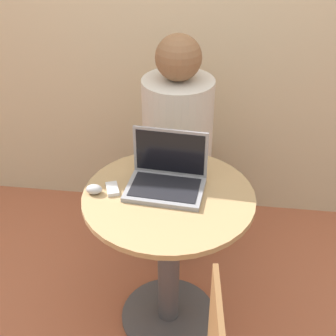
# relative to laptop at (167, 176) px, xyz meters

# --- Properties ---
(ground_plane) EXTENTS (12.00, 12.00, 0.00)m
(ground_plane) POSITION_rel_laptop_xyz_m (0.02, -0.06, -0.81)
(ground_plane) COLOR #B26042
(back_wall) EXTENTS (7.00, 0.05, 2.60)m
(back_wall) POSITION_rel_laptop_xyz_m (0.02, 0.94, 0.49)
(back_wall) COLOR beige
(back_wall) RESTS_ON ground_plane
(round_table) EXTENTS (0.72, 0.72, 0.76)m
(round_table) POSITION_rel_laptop_xyz_m (0.02, -0.06, -0.31)
(round_table) COLOR #4C4C51
(round_table) RESTS_ON ground_plane
(laptop) EXTENTS (0.34, 0.25, 0.24)m
(laptop) POSITION_rel_laptop_xyz_m (0.00, 0.00, 0.00)
(laptop) COLOR gray
(laptop) RESTS_ON round_table
(cell_phone) EXTENTS (0.08, 0.10, 0.02)m
(cell_phone) POSITION_rel_laptop_xyz_m (-0.22, -0.06, -0.04)
(cell_phone) COLOR silver
(cell_phone) RESTS_ON round_table
(computer_mouse) EXTENTS (0.07, 0.05, 0.04)m
(computer_mouse) POSITION_rel_laptop_xyz_m (-0.29, -0.09, -0.03)
(computer_mouse) COLOR #B2B2B7
(computer_mouse) RESTS_ON round_table
(person_seated) EXTENTS (0.37, 0.57, 1.26)m
(person_seated) POSITION_rel_laptop_xyz_m (-0.01, 0.59, -0.29)
(person_seated) COLOR brown
(person_seated) RESTS_ON ground_plane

